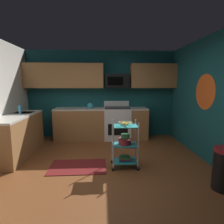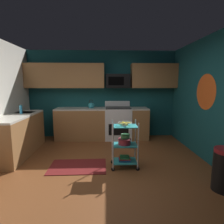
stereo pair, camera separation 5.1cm
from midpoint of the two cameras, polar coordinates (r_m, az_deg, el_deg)
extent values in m
cube|color=brown|center=(3.67, -3.18, -17.85)|extent=(4.40, 4.80, 0.04)
cube|color=#14474C|center=(5.73, -2.80, 5.40)|extent=(4.52, 0.06, 2.60)
cube|color=#14474C|center=(3.94, 31.11, 2.78)|extent=(0.06, 4.80, 2.60)
cylinder|color=#E5591E|center=(4.38, 27.06, 5.49)|extent=(0.00, 0.75, 0.75)
cube|color=#9E6B3D|center=(5.52, -2.78, -3.74)|extent=(2.69, 0.60, 0.88)
cube|color=beige|center=(5.44, -2.82, 1.00)|extent=(2.69, 0.60, 0.04)
cube|color=#9E6B3D|center=(4.79, -26.52, -6.54)|extent=(0.60, 1.78, 0.88)
cube|color=beige|center=(4.70, -26.89, -1.11)|extent=(0.60, 1.78, 0.04)
cube|color=#B7BABC|center=(5.10, -24.80, -0.96)|extent=(0.44, 0.36, 0.16)
cube|color=white|center=(5.53, 2.07, -3.50)|extent=(0.76, 0.64, 0.92)
cube|color=black|center=(5.23, 2.32, -5.42)|extent=(0.56, 0.01, 0.32)
cube|color=white|center=(5.73, 1.89, 2.50)|extent=(0.76, 0.06, 0.18)
cube|color=black|center=(5.45, 2.10, 1.34)|extent=(0.72, 0.60, 0.02)
cube|color=#9E6B3D|center=(5.65, -13.95, 10.71)|extent=(2.27, 0.33, 0.70)
cube|color=#9E6B3D|center=(5.72, 12.96, 10.71)|extent=(1.33, 0.33, 0.70)
cube|color=black|center=(5.51, 2.06, 9.45)|extent=(0.70, 0.38, 0.40)
cube|color=black|center=(5.32, 1.55, 9.48)|extent=(0.44, 0.01, 0.24)
cylinder|color=silver|center=(3.48, 0.75, -10.55)|extent=(0.02, 0.02, 0.88)
cylinder|color=black|center=(3.64, 0.74, -17.11)|extent=(0.07, 0.02, 0.07)
cylinder|color=silver|center=(3.53, 8.44, -10.36)|extent=(0.02, 0.02, 0.88)
cylinder|color=black|center=(3.69, 8.28, -16.83)|extent=(0.07, 0.02, 0.07)
cylinder|color=silver|center=(3.80, 0.50, -8.88)|extent=(0.02, 0.02, 0.88)
cylinder|color=black|center=(3.95, 0.49, -14.98)|extent=(0.07, 0.02, 0.07)
cylinder|color=silver|center=(3.84, 7.52, -8.74)|extent=(0.02, 0.02, 0.88)
cylinder|color=black|center=(4.00, 7.39, -14.77)|extent=(0.07, 0.02, 0.07)
cube|color=teal|center=(3.78, 4.25, -14.74)|extent=(0.47, 0.34, 0.02)
cube|color=teal|center=(3.66, 4.31, -9.99)|extent=(0.47, 0.34, 0.02)
cube|color=teal|center=(3.56, 4.38, -4.33)|extent=(0.47, 0.34, 0.02)
torus|color=silver|center=(3.55, 4.39, -3.24)|extent=(0.27, 0.27, 0.01)
cylinder|color=silver|center=(3.56, 4.38, -4.03)|extent=(0.12, 0.12, 0.02)
ellipsoid|color=yellow|center=(3.57, 5.12, -3.42)|extent=(0.17, 0.09, 0.04)
ellipsoid|color=yellow|center=(3.59, 4.07, -3.33)|extent=(0.09, 0.17, 0.04)
ellipsoid|color=yellow|center=(3.53, 3.64, -3.54)|extent=(0.17, 0.09, 0.04)
ellipsoid|color=yellow|center=(3.50, 4.71, -3.64)|extent=(0.09, 0.17, 0.04)
cylinder|color=maroon|center=(3.64, 4.24, -9.05)|extent=(0.24, 0.24, 0.11)
torus|color=maroon|center=(3.63, 4.25, -8.23)|extent=(0.25, 0.25, 0.01)
cylinder|color=#387F4C|center=(3.64, 4.51, -7.44)|extent=(0.17, 0.17, 0.08)
torus|color=#387F4C|center=(3.63, 4.52, -6.85)|extent=(0.18, 0.18, 0.01)
cube|color=#1E4C8C|center=(3.77, 4.26, -14.37)|extent=(0.23, 0.19, 0.03)
cube|color=#B22626|center=(3.76, 4.26, -13.97)|extent=(0.22, 0.20, 0.02)
cube|color=#26723F|center=(3.75, 4.27, -13.60)|extent=(0.20, 0.20, 0.03)
sphere|color=teal|center=(5.44, -6.14, 1.94)|extent=(0.18, 0.18, 0.18)
sphere|color=black|center=(5.43, -6.16, 2.86)|extent=(0.03, 0.03, 0.03)
cone|color=teal|center=(5.43, -5.29, 2.14)|extent=(0.09, 0.04, 0.06)
torus|color=black|center=(5.43, -6.16, 3.12)|extent=(0.12, 0.01, 0.12)
cylinder|color=#2D8CBF|center=(4.86, -25.86, 0.68)|extent=(0.06, 0.06, 0.20)
cylinder|color=black|center=(3.43, 31.56, -15.29)|extent=(0.34, 0.34, 0.60)
cube|color=maroon|center=(3.87, -10.00, -16.10)|extent=(1.11, 0.72, 0.01)
camera|label=1|loc=(0.03, -89.61, 0.06)|focal=29.85mm
camera|label=2|loc=(0.03, 90.39, -0.06)|focal=29.85mm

